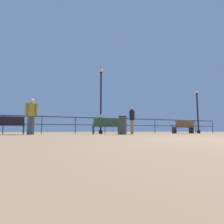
{
  "coord_description": "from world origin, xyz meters",
  "views": [
    {
      "loc": [
        -3.99,
        -2.33,
        0.18
      ],
      "look_at": [
        0.29,
        8.39,
        1.37
      ],
      "focal_mm": 29.46,
      "sensor_mm": 36.0,
      "label": 1
    }
  ],
  "objects_px": {
    "lamppost_center": "(101,98)",
    "trash_bin": "(123,125)",
    "lamppost_right": "(197,108)",
    "person_by_bench": "(132,118)",
    "bench_near_right": "(184,126)",
    "person_at_railing": "(31,114)",
    "bench_near_left": "(107,125)",
    "bench_far_left": "(7,124)",
    "seagull_on_rail": "(100,116)"
  },
  "relations": [
    {
      "from": "lamppost_center",
      "to": "trash_bin",
      "type": "distance_m",
      "value": 3.58
    },
    {
      "from": "lamppost_right",
      "to": "person_by_bench",
      "type": "bearing_deg",
      "value": -164.23
    },
    {
      "from": "trash_bin",
      "to": "bench_near_right",
      "type": "bearing_deg",
      "value": 19.19
    },
    {
      "from": "person_at_railing",
      "to": "bench_near_left",
      "type": "bearing_deg",
      "value": 11.75
    },
    {
      "from": "person_at_railing",
      "to": "bench_far_left",
      "type": "bearing_deg",
      "value": 141.9
    },
    {
      "from": "lamppost_center",
      "to": "person_at_railing",
      "type": "height_order",
      "value": "lamppost_center"
    },
    {
      "from": "person_by_bench",
      "to": "lamppost_right",
      "type": "bearing_deg",
      "value": 15.77
    },
    {
      "from": "bench_far_left",
      "to": "person_by_bench",
      "type": "relative_size",
      "value": 1.03
    },
    {
      "from": "person_at_railing",
      "to": "trash_bin",
      "type": "bearing_deg",
      "value": -15.01
    },
    {
      "from": "lamppost_right",
      "to": "trash_bin",
      "type": "distance_m",
      "value": 8.97
    },
    {
      "from": "lamppost_right",
      "to": "seagull_on_rail",
      "type": "height_order",
      "value": "lamppost_right"
    },
    {
      "from": "bench_far_left",
      "to": "lamppost_right",
      "type": "distance_m",
      "value": 13.79
    },
    {
      "from": "bench_near_left",
      "to": "bench_near_right",
      "type": "distance_m",
      "value": 5.87
    },
    {
      "from": "person_at_railing",
      "to": "seagull_on_rail",
      "type": "xyz_separation_m",
      "value": [
        3.98,
        1.7,
        0.13
      ]
    },
    {
      "from": "bench_far_left",
      "to": "bench_near_right",
      "type": "xyz_separation_m",
      "value": [
        11.15,
        -0.01,
        -0.0
      ]
    },
    {
      "from": "bench_far_left",
      "to": "trash_bin",
      "type": "bearing_deg",
      "value": -20.57
    },
    {
      "from": "seagull_on_rail",
      "to": "trash_bin",
      "type": "relative_size",
      "value": 0.41
    },
    {
      "from": "bench_near_right",
      "to": "trash_bin",
      "type": "height_order",
      "value": "bench_near_right"
    },
    {
      "from": "bench_far_left",
      "to": "lamppost_right",
      "type": "bearing_deg",
      "value": 4.27
    },
    {
      "from": "person_by_bench",
      "to": "seagull_on_rail",
      "type": "height_order",
      "value": "person_by_bench"
    },
    {
      "from": "bench_near_right",
      "to": "trash_bin",
      "type": "xyz_separation_m",
      "value": [
        -5.77,
        -2.01,
        -0.04
      ]
    },
    {
      "from": "bench_near_left",
      "to": "lamppost_right",
      "type": "height_order",
      "value": "lamppost_right"
    },
    {
      "from": "seagull_on_rail",
      "to": "lamppost_right",
      "type": "bearing_deg",
      "value": 1.33
    },
    {
      "from": "bench_far_left",
      "to": "person_at_railing",
      "type": "xyz_separation_m",
      "value": [
        1.12,
        -0.88,
        0.48
      ]
    },
    {
      "from": "bench_near_right",
      "to": "lamppost_right",
      "type": "bearing_deg",
      "value": 22.35
    },
    {
      "from": "bench_near_left",
      "to": "person_at_railing",
      "type": "height_order",
      "value": "person_at_railing"
    },
    {
      "from": "bench_near_right",
      "to": "person_by_bench",
      "type": "relative_size",
      "value": 1.03
    },
    {
      "from": "person_by_bench",
      "to": "lamppost_center",
      "type": "bearing_deg",
      "value": 120.95
    },
    {
      "from": "trash_bin",
      "to": "seagull_on_rail",
      "type": "bearing_deg",
      "value": 95.62
    },
    {
      "from": "bench_near_left",
      "to": "seagull_on_rail",
      "type": "xyz_separation_m",
      "value": [
        -0.18,
        0.83,
        0.6
      ]
    },
    {
      "from": "person_at_railing",
      "to": "seagull_on_rail",
      "type": "relative_size",
      "value": 4.51
    },
    {
      "from": "person_by_bench",
      "to": "bench_near_right",
      "type": "bearing_deg",
      "value": 12.08
    },
    {
      "from": "bench_far_left",
      "to": "seagull_on_rail",
      "type": "bearing_deg",
      "value": 9.14
    },
    {
      "from": "lamppost_center",
      "to": "person_by_bench",
      "type": "relative_size",
      "value": 2.88
    },
    {
      "from": "bench_near_left",
      "to": "lamppost_right",
      "type": "relative_size",
      "value": 0.47
    },
    {
      "from": "seagull_on_rail",
      "to": "trash_bin",
      "type": "bearing_deg",
      "value": -84.38
    },
    {
      "from": "lamppost_center",
      "to": "seagull_on_rail",
      "type": "xyz_separation_m",
      "value": [
        -0.13,
        -0.2,
        -1.23
      ]
    },
    {
      "from": "bench_far_left",
      "to": "bench_near_left",
      "type": "bearing_deg",
      "value": -0.11
    },
    {
      "from": "lamppost_right",
      "to": "person_at_railing",
      "type": "bearing_deg",
      "value": -171.4
    },
    {
      "from": "bench_far_left",
      "to": "lamppost_center",
      "type": "bearing_deg",
      "value": 11.04
    },
    {
      "from": "bench_far_left",
      "to": "trash_bin",
      "type": "height_order",
      "value": "trash_bin"
    },
    {
      "from": "bench_near_right",
      "to": "lamppost_right",
      "type": "height_order",
      "value": "lamppost_right"
    },
    {
      "from": "lamppost_right",
      "to": "seagull_on_rail",
      "type": "distance_m",
      "value": 8.61
    },
    {
      "from": "lamppost_center",
      "to": "bench_far_left",
      "type": "bearing_deg",
      "value": -168.96
    },
    {
      "from": "person_by_bench",
      "to": "person_at_railing",
      "type": "distance_m",
      "value": 5.33
    },
    {
      "from": "lamppost_center",
      "to": "lamppost_right",
      "type": "bearing_deg",
      "value": 0.0
    },
    {
      "from": "bench_near_right",
      "to": "seagull_on_rail",
      "type": "height_order",
      "value": "seagull_on_rail"
    },
    {
      "from": "person_by_bench",
      "to": "trash_bin",
      "type": "relative_size",
      "value": 1.69
    },
    {
      "from": "bench_far_left",
      "to": "lamppost_center",
      "type": "relative_size",
      "value": 0.36
    },
    {
      "from": "bench_far_left",
      "to": "lamppost_right",
      "type": "height_order",
      "value": "lamppost_right"
    }
  ]
}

